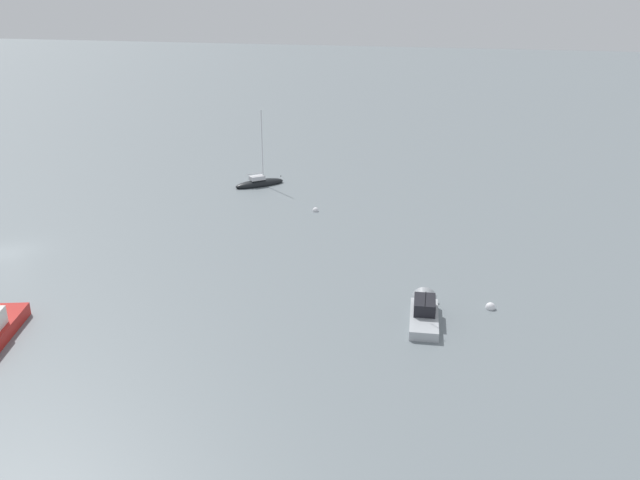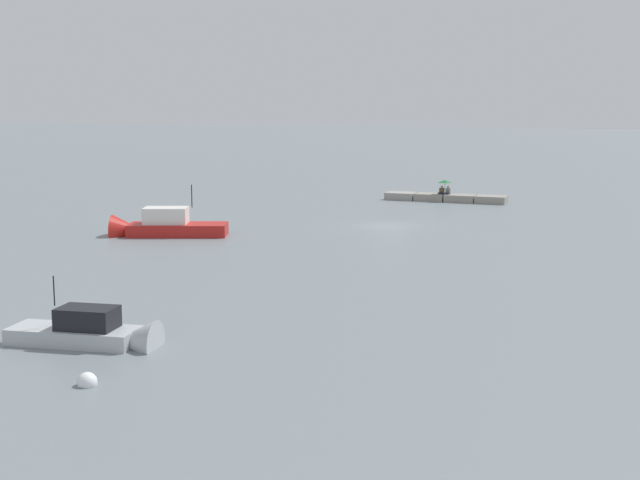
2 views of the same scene
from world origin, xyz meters
TOP-DOWN VIEW (x-y plane):
  - ground_plane at (0.00, 0.00)m, footprint 500.00×500.00m
  - seawall_pier at (0.00, -16.56)m, footprint 10.54×1.92m
  - person_seated_grey_left at (-0.21, -16.53)m, footprint 0.44×0.64m
  - person_seated_brown_right at (0.35, -16.53)m, footprint 0.44×0.64m
  - umbrella_open_green at (0.06, -16.53)m, footprint 1.22×1.22m
  - motorboat_red_mid at (12.31, 9.64)m, footprint 7.66×4.82m
  - motorboat_grey_far at (0.51, 32.24)m, footprint 5.58×2.53m
  - mooring_buoy_far at (-1.91, 36.03)m, footprint 0.61×0.61m

SIDE VIEW (x-z plane):
  - ground_plane at x=0.00m, z-range 0.00..0.00m
  - mooring_buoy_far at x=-1.91m, z-range -0.20..0.41m
  - seawall_pier at x=0.00m, z-range 0.00..0.63m
  - motorboat_grey_far at x=0.51m, z-range -1.19..1.83m
  - motorboat_red_mid at x=12.31m, z-range -1.63..2.50m
  - person_seated_grey_left at x=-0.21m, z-range 0.52..1.25m
  - person_seated_brown_right at x=0.35m, z-range 0.52..1.25m
  - umbrella_open_green at x=0.06m, z-range 1.10..2.37m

